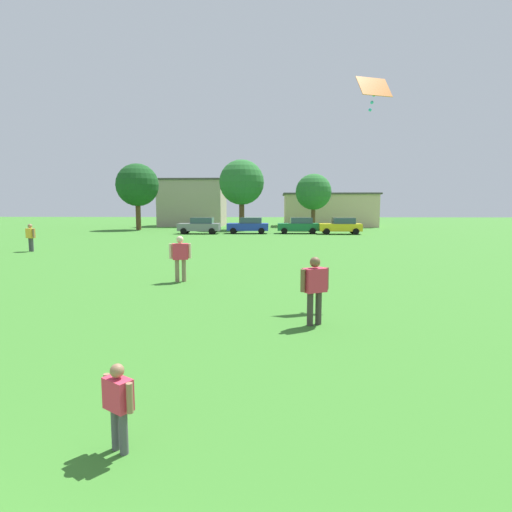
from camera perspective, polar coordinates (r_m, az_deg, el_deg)
ground_plane at (r=31.18m, az=-3.82°, el=1.51°), size 160.00×160.00×0.00m
child_kite_flyer at (r=5.36m, az=-18.23°, el=-18.11°), size 0.43×0.36×1.07m
adult_bystander at (r=10.17m, az=7.99°, el=-3.90°), size 0.71×0.53×1.66m
bystander_near_trees at (r=16.12m, az=-10.28°, el=0.18°), size 0.81×0.46×1.75m
bystander_midfield at (r=30.16m, az=-28.34°, el=2.52°), size 0.74×0.57×1.75m
kite at (r=14.33m, az=15.73°, el=21.03°), size 1.15×0.80×1.07m
parked_car_gray_0 at (r=44.16m, az=-7.64°, el=4.13°), size 4.30×2.02×1.68m
parked_car_blue_1 at (r=44.21m, az=-1.01°, el=4.19°), size 4.30×2.02×1.68m
parked_car_green_2 at (r=44.39m, az=5.85°, el=4.17°), size 4.30×2.02×1.68m
parked_car_yellow_3 at (r=44.06m, az=11.48°, el=4.05°), size 4.30×2.02×1.68m
tree_far_left at (r=53.34m, az=-15.85°, el=9.26°), size 5.13×5.13×7.99m
tree_center at (r=51.33m, az=-1.98°, el=9.96°), size 5.42×5.42×8.45m
tree_far_right at (r=51.83m, az=7.84°, el=8.61°), size 4.34×4.34×6.77m
house_left at (r=61.63m, az=9.86°, el=6.22°), size 13.19×8.28×4.69m
house_right at (r=62.32m, az=-8.55°, el=7.18°), size 9.34×7.42×6.72m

